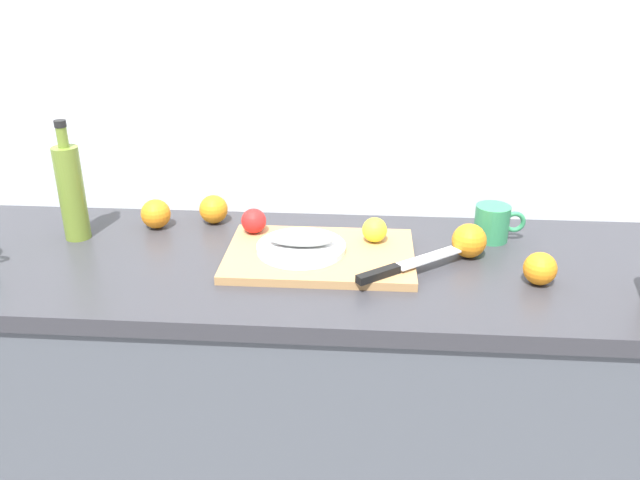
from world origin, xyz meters
TOP-DOWN VIEW (x-y plane):
  - back_wall at (0.00, 0.33)m, footprint 3.20×0.05m
  - kitchen_counter at (0.00, 0.00)m, footprint 2.00×0.60m
  - cutting_board at (0.07, 0.01)m, footprint 0.45×0.30m
  - white_plate at (0.03, 0.01)m, footprint 0.21×0.21m
  - fish_fillet at (0.03, 0.01)m, footprint 0.16×0.07m
  - chef_knife at (0.25, -0.08)m, footprint 0.25×0.20m
  - lemon_0 at (0.20, 0.08)m, footprint 0.06×0.06m
  - tomato_0 at (-0.10, 0.11)m, footprint 0.06×0.06m
  - olive_oil_bottle at (-0.56, 0.09)m, footprint 0.06×0.06m
  - coffee_mug_0 at (0.50, 0.16)m, footprint 0.13×0.09m
  - orange_0 at (0.56, -0.08)m, footprint 0.07×0.07m
  - orange_1 at (0.43, 0.05)m, footprint 0.08×0.08m
  - orange_2 at (-0.23, 0.22)m, footprint 0.08×0.08m
  - orange_3 at (-0.37, 0.17)m, footprint 0.08×0.08m

SIDE VIEW (x-z plane):
  - kitchen_counter at x=0.00m, z-range 0.00..0.90m
  - cutting_board at x=0.07m, z-range 0.90..0.92m
  - white_plate at x=0.03m, z-range 0.92..0.93m
  - chef_knife at x=0.25m, z-range 0.92..0.94m
  - orange_0 at x=0.56m, z-range 0.90..0.97m
  - orange_2 at x=-0.23m, z-range 0.90..0.98m
  - orange_3 at x=-0.37m, z-range 0.90..0.98m
  - orange_1 at x=0.43m, z-range 0.90..0.98m
  - coffee_mug_0 at x=0.50m, z-range 0.90..0.99m
  - lemon_0 at x=0.20m, z-range 0.92..0.98m
  - tomato_0 at x=-0.10m, z-range 0.92..0.98m
  - fish_fillet at x=0.03m, z-range 0.94..0.97m
  - olive_oil_bottle at x=-0.56m, z-range 0.87..1.18m
  - back_wall at x=0.00m, z-range 0.00..2.50m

